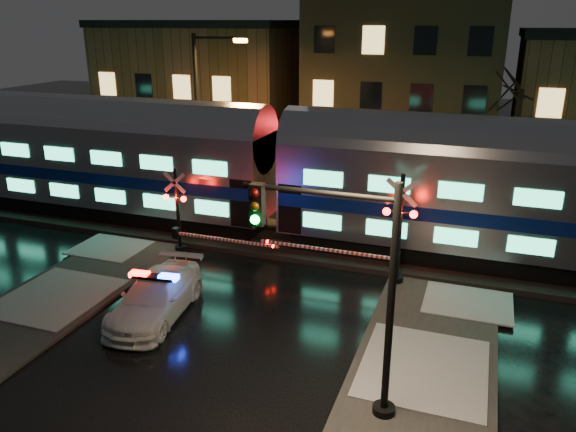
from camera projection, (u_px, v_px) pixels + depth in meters
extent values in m
plane|color=black|center=(255.00, 292.00, 20.81)|extent=(120.00, 120.00, 0.00)
cube|color=black|center=(298.00, 241.00, 25.21)|extent=(90.00, 4.20, 0.24)
cube|color=brown|center=(208.00, 89.00, 42.98)|extent=(14.00, 10.00, 9.00)
cube|color=brown|center=(408.00, 78.00, 38.27)|extent=(12.00, 11.00, 11.50)
cube|color=black|center=(46.00, 199.00, 29.45)|extent=(24.00, 2.40, 0.80)
cube|color=#B7BAC1|center=(40.00, 156.00, 28.69)|extent=(25.00, 3.05, 3.80)
cube|color=navy|center=(41.00, 164.00, 28.82)|extent=(24.75, 3.09, 0.55)
cube|color=#43FFBE|center=(20.00, 186.00, 27.68)|extent=(21.00, 0.05, 0.62)
cube|color=#43FFBE|center=(15.00, 150.00, 27.09)|extent=(21.00, 0.05, 0.62)
cylinder|color=#B7BAC1|center=(35.00, 123.00, 28.12)|extent=(25.00, 3.05, 3.05)
imported|color=white|center=(156.00, 297.00, 18.92)|extent=(2.52, 5.03, 1.40)
cube|color=black|center=(154.00, 277.00, 18.67)|extent=(1.49, 0.54, 0.09)
cube|color=#FF0C05|center=(139.00, 274.00, 18.77)|extent=(0.68, 0.40, 0.16)
cube|color=#1426FF|center=(169.00, 277.00, 18.55)|extent=(0.68, 0.40, 0.16)
cylinder|color=black|center=(396.00, 280.00, 21.36)|extent=(0.54, 0.54, 0.33)
cylinder|color=black|center=(399.00, 231.00, 20.70)|extent=(0.17, 0.17, 4.34)
sphere|color=#FF0C05|center=(387.00, 211.00, 20.44)|extent=(0.28, 0.28, 0.28)
sphere|color=#FF0C05|center=(414.00, 214.00, 20.13)|extent=(0.28, 0.28, 0.28)
cube|color=white|center=(326.00, 250.00, 21.67)|extent=(5.42, 0.10, 0.10)
cube|color=black|center=(396.00, 259.00, 20.82)|extent=(0.25, 0.30, 0.45)
cylinder|color=black|center=(180.00, 249.00, 24.32)|extent=(0.46, 0.46, 0.28)
cylinder|color=black|center=(178.00, 211.00, 23.75)|extent=(0.15, 0.15, 3.72)
sphere|color=#FF0C05|center=(166.00, 197.00, 23.50)|extent=(0.24, 0.24, 0.24)
sphere|color=#FF0C05|center=(184.00, 199.00, 23.24)|extent=(0.24, 0.24, 0.24)
cube|color=white|center=(226.00, 240.00, 23.08)|extent=(4.65, 0.10, 0.10)
cube|color=black|center=(176.00, 233.00, 23.82)|extent=(0.25, 0.30, 0.45)
cylinder|color=black|center=(384.00, 411.00, 14.22)|extent=(0.58, 0.58, 0.31)
cylinder|color=black|center=(391.00, 308.00, 13.25)|extent=(0.19, 0.19, 6.19)
cylinder|color=black|center=(317.00, 192.00, 12.95)|extent=(3.71, 0.12, 0.12)
cube|color=black|center=(257.00, 204.00, 13.41)|extent=(0.33, 0.29, 1.03)
sphere|color=#0CFF3F|center=(255.00, 220.00, 13.37)|extent=(0.23, 0.23, 0.23)
cylinder|color=black|center=(198.00, 122.00, 29.52)|extent=(0.22, 0.22, 8.90)
cylinder|color=black|center=(218.00, 38.00, 27.70)|extent=(2.67, 0.13, 0.13)
cube|color=orange|center=(240.00, 41.00, 27.35)|extent=(0.61, 0.31, 0.20)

